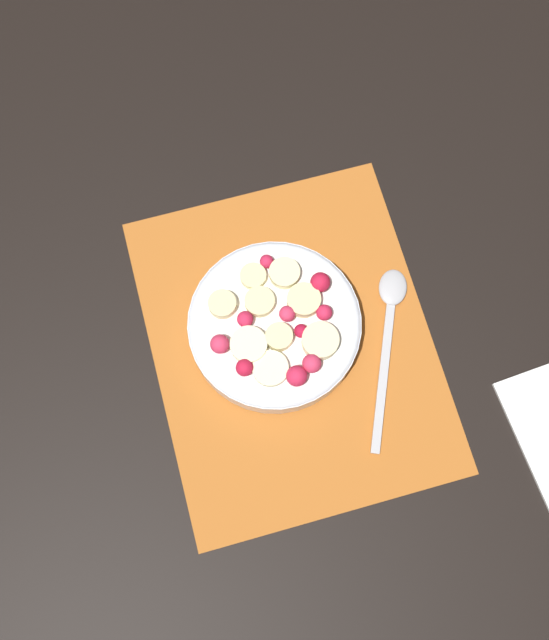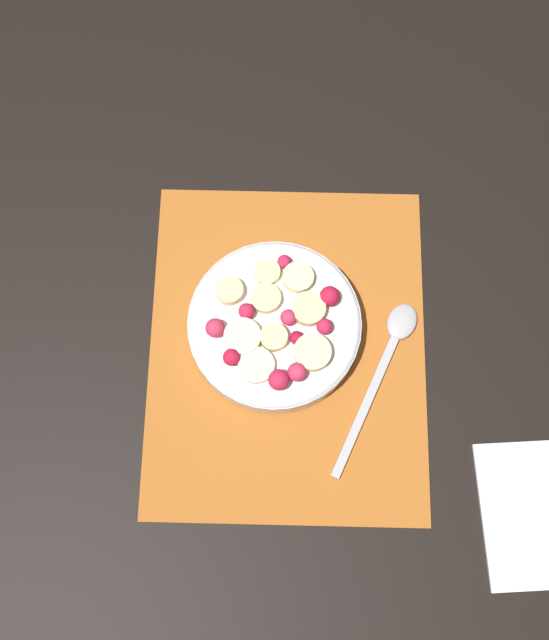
# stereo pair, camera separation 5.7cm
# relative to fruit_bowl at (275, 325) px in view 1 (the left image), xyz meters

# --- Properties ---
(ground_plane) EXTENTS (3.00, 3.00, 0.00)m
(ground_plane) POSITION_rel_fruit_bowl_xyz_m (-0.02, -0.01, -0.03)
(ground_plane) COLOR black
(placemat) EXTENTS (0.36, 0.29, 0.01)m
(placemat) POSITION_rel_fruit_bowl_xyz_m (-0.02, -0.01, -0.02)
(placemat) COLOR #B26023
(placemat) RESTS_ON ground_plane
(fruit_bowl) EXTENTS (0.18, 0.18, 0.05)m
(fruit_bowl) POSITION_rel_fruit_bowl_xyz_m (0.00, 0.00, 0.00)
(fruit_bowl) COLOR silver
(fruit_bowl) RESTS_ON placemat
(spoon) EXTENTS (0.19, 0.10, 0.01)m
(spoon) POSITION_rel_fruit_bowl_xyz_m (-0.02, -0.12, -0.02)
(spoon) COLOR #B2B2B7
(spoon) RESTS_ON placemat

